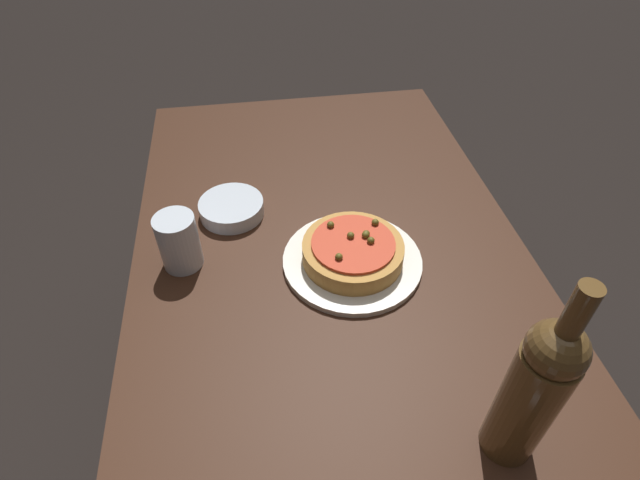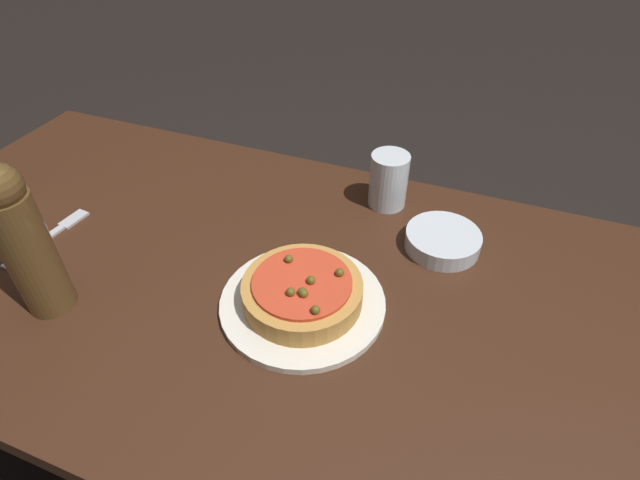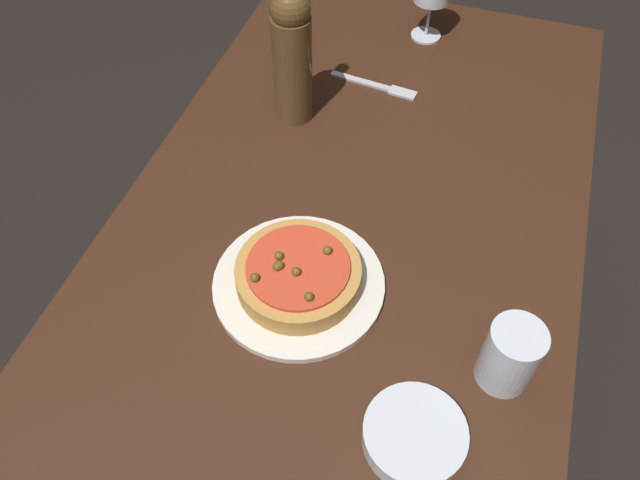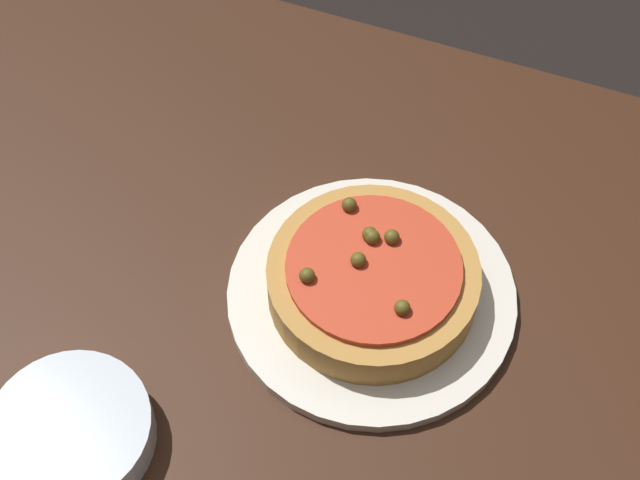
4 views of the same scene
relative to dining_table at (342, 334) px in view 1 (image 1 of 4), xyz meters
name	(u,v)px [view 1 (image 1 of 4)]	position (x,y,z in m)	size (l,w,h in m)	color
ground_plane	(335,473)	(0.00, 0.00, -0.66)	(14.00, 14.00, 0.00)	black
dining_table	(342,334)	(0.00, 0.00, 0.00)	(1.53, 0.77, 0.75)	#381E11
dinner_plate	(352,261)	(0.09, -0.03, 0.10)	(0.27, 0.27, 0.01)	silver
pizza	(353,251)	(0.09, -0.03, 0.13)	(0.19, 0.19, 0.05)	#BC843D
wine_bottle	(534,390)	(-0.28, -0.18, 0.23)	(0.07, 0.07, 0.33)	brown
water_cup	(179,242)	(0.15, 0.28, 0.15)	(0.08, 0.08, 0.11)	silver
side_bowl	(232,208)	(0.28, 0.19, 0.11)	(0.14, 0.14, 0.03)	silver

